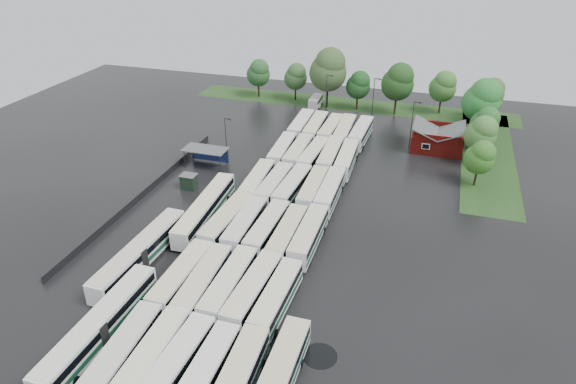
% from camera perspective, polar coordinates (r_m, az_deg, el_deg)
% --- Properties ---
extents(ground, '(160.00, 160.00, 0.00)m').
position_cam_1_polar(ground, '(75.32, -4.19, -5.64)').
color(ground, black).
rests_on(ground, ground).
extents(brick_building, '(10.07, 8.60, 5.39)m').
position_cam_1_polar(brick_building, '(108.25, 16.25, 5.51)').
color(brick_building, maroon).
rests_on(brick_building, ground).
extents(wash_shed, '(8.20, 4.20, 3.58)m').
position_cam_1_polar(wash_shed, '(97.79, -9.06, 4.54)').
color(wash_shed, '#2D2D30').
rests_on(wash_shed, ground).
extents(utility_hut, '(2.70, 2.20, 2.62)m').
position_cam_1_polar(utility_hut, '(90.57, -10.95, 1.16)').
color(utility_hut, black).
rests_on(utility_hut, ground).
extents(grass_strip_north, '(80.00, 10.00, 0.01)m').
position_cam_1_polar(grass_strip_north, '(131.34, 6.96, 9.63)').
color(grass_strip_north, '#214317').
rests_on(grass_strip_north, ground).
extents(grass_strip_east, '(10.00, 50.00, 0.01)m').
position_cam_1_polar(grass_strip_east, '(109.48, 21.31, 3.85)').
color(grass_strip_east, '#214317').
rests_on(grass_strip_east, ground).
extents(west_fence, '(0.10, 50.00, 1.20)m').
position_cam_1_polar(west_fence, '(90.29, -15.61, -0.03)').
color(west_fence, '#2D2D30').
rests_on(west_fence, ground).
extents(bus_r0c0, '(3.31, 13.03, 3.60)m').
position_cam_1_polar(bus_r0c0, '(58.55, -17.87, -16.68)').
color(bus_r0c0, white).
rests_on(bus_r0c0, ground).
extents(bus_r0c1, '(2.98, 13.07, 3.63)m').
position_cam_1_polar(bus_r0c1, '(57.07, -15.02, -17.59)').
color(bus_r0c1, white).
rests_on(bus_r0c1, ground).
extents(bus_r0c2, '(3.22, 13.07, 3.61)m').
position_cam_1_polar(bus_r0c2, '(55.86, -12.43, -18.46)').
color(bus_r0c2, white).
rests_on(bus_r0c2, ground).
extents(bus_r0c3, '(2.73, 12.77, 3.55)m').
position_cam_1_polar(bus_r0c3, '(54.53, -9.28, -19.60)').
color(bus_r0c3, white).
rests_on(bus_r0c3, ground).
extents(bus_r0c4, '(3.28, 13.35, 3.69)m').
position_cam_1_polar(bus_r0c4, '(53.50, -5.81, -20.41)').
color(bus_r0c4, white).
rests_on(bus_r0c4, ground).
extents(bus_r1c0, '(2.87, 13.00, 3.61)m').
position_cam_1_polar(bus_r1c0, '(66.74, -11.72, -9.25)').
color(bus_r1c0, white).
rests_on(bus_r1c0, ground).
extents(bus_r1c1, '(3.26, 13.16, 3.64)m').
position_cam_1_polar(bus_r1c1, '(65.35, -9.38, -9.92)').
color(bus_r1c1, white).
rests_on(bus_r1c1, ground).
extents(bus_r1c2, '(2.81, 13.05, 3.63)m').
position_cam_1_polar(bus_r1c2, '(64.55, -6.56, -10.24)').
color(bus_r1c2, white).
rests_on(bus_r1c2, ground).
extents(bus_r1c3, '(3.34, 13.30, 3.67)m').
position_cam_1_polar(bus_r1c3, '(63.39, -3.93, -10.91)').
color(bus_r1c3, white).
rests_on(bus_r1c3, ground).
extents(bus_r1c4, '(3.00, 12.70, 3.52)m').
position_cam_1_polar(bus_r1c4, '(62.37, -1.29, -11.72)').
color(bus_r1c4, white).
rests_on(bus_r1c4, ground).
extents(bus_r2c0, '(3.44, 13.38, 3.69)m').
position_cam_1_polar(bus_r2c0, '(76.78, -6.83, -3.24)').
color(bus_r2c0, white).
rests_on(bus_r2c0, ground).
extents(bus_r2c1, '(2.93, 12.85, 3.56)m').
position_cam_1_polar(bus_r2c1, '(75.72, -4.78, -3.68)').
color(bus_r2c1, white).
rests_on(bus_r2c1, ground).
extents(bus_r2c2, '(2.98, 12.77, 3.54)m').
position_cam_1_polar(bus_r2c2, '(74.71, -2.35, -4.10)').
color(bus_r2c2, white).
rests_on(bus_r2c2, ground).
extents(bus_r2c3, '(2.79, 12.65, 3.52)m').
position_cam_1_polar(bus_r2c3, '(73.42, -0.08, -4.73)').
color(bus_r2c3, white).
rests_on(bus_r2c3, ground).
extents(bus_r2c4, '(2.88, 13.13, 3.65)m').
position_cam_1_polar(bus_r2c4, '(73.16, 2.31, -4.82)').
color(bus_r2c4, white).
rests_on(bus_r2c4, ground).
extents(bus_r3c0, '(3.26, 12.84, 3.54)m').
position_cam_1_polar(bus_r3c0, '(87.48, -3.47, 1.09)').
color(bus_r3c0, white).
rests_on(bus_r3c0, ground).
extents(bus_r3c1, '(2.97, 12.69, 3.52)m').
position_cam_1_polar(bus_r3c1, '(86.33, -1.57, 0.73)').
color(bus_r3c1, white).
rests_on(bus_r3c1, ground).
extents(bus_r3c2, '(3.34, 12.96, 3.58)m').
position_cam_1_polar(bus_r3c2, '(85.67, 0.46, 0.53)').
color(bus_r3c2, white).
rests_on(bus_r3c2, ground).
extents(bus_r3c3, '(2.98, 12.68, 3.51)m').
position_cam_1_polar(bus_r3c3, '(85.10, 2.77, 0.26)').
color(bus_r3c3, white).
rests_on(bus_r3c3, ground).
extents(bus_r3c4, '(2.98, 13.02, 3.61)m').
position_cam_1_polar(bus_r3c4, '(84.61, 4.68, 0.06)').
color(bus_r3c4, white).
rests_on(bus_r3c4, ground).
extents(bus_r4c0, '(3.27, 12.74, 3.51)m').
position_cam_1_polar(bus_r4c0, '(99.18, -0.65, 4.60)').
color(bus_r4c0, white).
rests_on(bus_r4c0, ground).
extents(bus_r4c1, '(2.81, 12.82, 3.56)m').
position_cam_1_polar(bus_r4c1, '(98.24, 1.14, 4.37)').
color(bus_r4c1, white).
rests_on(bus_r4c1, ground).
extents(bus_r4c2, '(3.30, 12.78, 3.53)m').
position_cam_1_polar(bus_r4c2, '(97.23, 2.83, 4.06)').
color(bus_r4c2, white).
rests_on(bus_r4c2, ground).
extents(bus_r4c3, '(3.23, 13.27, 3.67)m').
position_cam_1_polar(bus_r4c3, '(97.09, 4.72, 4.01)').
color(bus_r4c3, white).
rests_on(bus_r4c3, ground).
extents(bus_r4c4, '(3.23, 13.04, 3.60)m').
position_cam_1_polar(bus_r4c4, '(96.25, 6.52, 3.66)').
color(bus_r4c4, white).
rests_on(bus_r4c4, ground).
extents(bus_r5c0, '(3.20, 13.28, 3.67)m').
position_cam_1_polar(bus_r5c0, '(111.20, 1.46, 7.37)').
color(bus_r5c0, white).
rests_on(bus_r5c0, ground).
extents(bus_r5c1, '(3.16, 13.23, 3.66)m').
position_cam_1_polar(bus_r5c1, '(110.20, 3.06, 7.14)').
color(bus_r5c1, white).
rests_on(bus_r5c1, ground).
extents(bus_r5c2, '(2.96, 12.85, 3.56)m').
position_cam_1_polar(bus_r5c2, '(109.42, 4.75, 6.89)').
color(bus_r5c2, white).
rests_on(bus_r5c2, ground).
extents(bus_r5c3, '(3.15, 13.21, 3.66)m').
position_cam_1_polar(bus_r5c3, '(108.94, 6.31, 6.74)').
color(bus_r5c3, white).
rests_on(bus_r5c3, ground).
extents(bus_r5c4, '(3.15, 13.24, 3.67)m').
position_cam_1_polar(bus_r5c4, '(108.36, 8.08, 6.50)').
color(bus_r5c4, white).
rests_on(bus_r5c4, ground).
extents(artic_bus_west_a, '(3.08, 19.30, 3.57)m').
position_cam_1_polar(artic_bus_west_a, '(62.38, -20.19, -13.83)').
color(artic_bus_west_a, white).
rests_on(artic_bus_west_a, ground).
extents(artic_bus_west_b, '(3.72, 19.43, 3.59)m').
position_cam_1_polar(artic_bus_west_b, '(80.49, -9.20, -1.84)').
color(artic_bus_west_b, white).
rests_on(artic_bus_west_b, ground).
extents(artic_bus_west_c, '(3.39, 19.48, 3.60)m').
position_cam_1_polar(artic_bus_west_c, '(72.35, -16.10, -6.53)').
color(artic_bus_west_c, white).
rests_on(artic_bus_west_c, ground).
extents(minibus, '(2.45, 6.30, 2.73)m').
position_cam_1_polar(minibus, '(127.94, 3.09, 9.99)').
color(minibus, silver).
rests_on(minibus, ground).
extents(tree_north_0, '(5.99, 5.99, 9.93)m').
position_cam_1_polar(tree_north_0, '(134.59, -3.28, 13.10)').
color(tree_north_0, black).
rests_on(tree_north_0, ground).
extents(tree_north_1, '(5.79, 5.79, 9.59)m').
position_cam_1_polar(tree_north_1, '(132.01, 0.89, 12.73)').
color(tree_north_1, black).
rests_on(tree_north_1, ground).
extents(tree_north_2, '(8.94, 8.94, 14.81)m').
position_cam_1_polar(tree_north_2, '(125.76, 4.54, 13.43)').
color(tree_north_2, black).
rests_on(tree_north_2, ground).
extents(tree_north_3, '(5.82, 5.82, 9.65)m').
position_cam_1_polar(tree_north_3, '(126.13, 7.86, 11.73)').
color(tree_north_3, '#3B2717').
rests_on(tree_north_3, ground).
extents(tree_north_4, '(7.54, 7.54, 12.49)m').
position_cam_1_polar(tree_north_4, '(123.67, 12.17, 11.91)').
color(tree_north_4, '#382918').
rests_on(tree_north_4, ground).
extents(tree_north_5, '(6.31, 6.31, 10.44)m').
position_cam_1_polar(tree_north_5, '(127.39, 16.89, 11.19)').
color(tree_north_5, '#302016').
rests_on(tree_north_5, ground).
extents(tree_north_6, '(6.07, 6.07, 10.06)m').
position_cam_1_polar(tree_north_6, '(126.57, 21.62, 10.18)').
color(tree_north_6, black).
rests_on(tree_north_6, ground).
extents(tree_east_0, '(5.20, 5.20, 8.62)m').
position_cam_1_polar(tree_east_0, '(93.92, 20.60, 3.66)').
color(tree_east_0, black).
rests_on(tree_east_0, ground).
extents(tree_east_1, '(5.90, 5.90, 9.78)m').
position_cam_1_polar(tree_east_1, '(102.41, 20.73, 6.13)').
color(tree_east_1, black).
rests_on(tree_east_1, ground).
extents(tree_east_2, '(5.61, 5.61, 9.29)m').
position_cam_1_polar(tree_east_2, '(108.97, 21.09, 7.20)').
color(tree_east_2, black).
rests_on(tree_east_2, ground).
extents(tree_east_3, '(7.77, 7.77, 12.87)m').
position_cam_1_polar(tree_east_3, '(115.01, 20.78, 9.56)').
color(tree_east_3, black).
rests_on(tree_east_3, ground).
extents(tree_east_4, '(6.01, 6.01, 9.96)m').
position_cam_1_polar(tree_east_4, '(122.59, 21.52, 9.61)').
color(tree_east_4, black).
rests_on(tree_east_4, ground).
extents(lamp_post_ne, '(1.55, 0.30, 10.05)m').
position_cam_1_polar(lamp_post_ne, '(105.53, 13.68, 7.58)').
color(lamp_post_ne, '#2D2D30').
rests_on(lamp_post_ne, ground).
extents(lamp_post_nw, '(1.40, 0.27, 9.07)m').
position_cam_1_polar(lamp_post_nw, '(97.39, -6.86, 6.06)').
color(lamp_post_nw, '#2D2D30').
rests_on(lamp_post_nw, ground).
extents(lamp_post_back_w, '(1.58, 0.31, 10.24)m').
position_cam_1_polar(lamp_post_back_w, '(119.92, 4.34, 10.89)').
color(lamp_post_back_w, '#2D2D30').
rests_on(lamp_post_back_w, ground).
extents(lamp_post_back_e, '(1.60, 0.31, 10.41)m').
position_cam_1_polar(lamp_post_back_e, '(117.96, 9.52, 10.33)').
color(lamp_post_back_e, '#2D2D30').
rests_on(lamp_post_back_e, ground).
extents(puddle_0, '(4.23, 4.23, 0.01)m').
position_cam_1_polar(puddle_0, '(61.76, -16.65, -16.14)').
color(puddle_0, black).
rests_on(puddle_0, ground).
extents(puddle_2, '(5.49, 5.49, 0.01)m').
position_cam_1_polar(puddle_2, '(81.09, -9.61, -3.27)').
color(puddle_2, black).
rests_on(puddle_2, ground).
extents(puddle_3, '(3.01, 3.01, 0.01)m').
position_cam_1_polar(puddle_3, '(69.86, -0.69, -8.64)').
color(puddle_3, black).
rests_on(puddle_3, ground).
extents(puddle_4, '(3.88, 3.88, 0.01)m').
position_cam_1_polar(puddle_4, '(58.53, 3.56, -17.72)').
color(puddle_4, black).
rests_on(puddle_4, ground).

